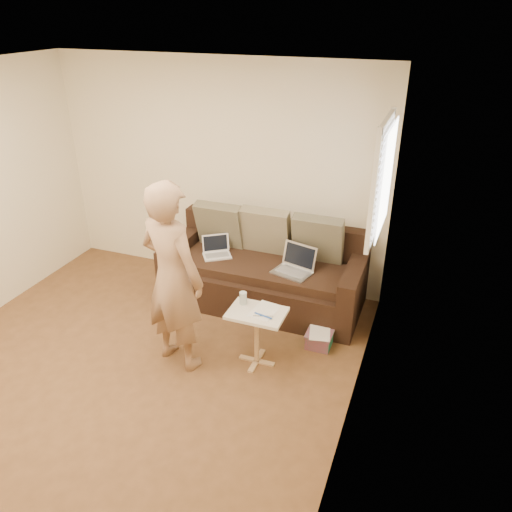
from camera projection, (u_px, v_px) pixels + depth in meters
name	position (u px, v px, depth m)	size (l,w,h in m)	color
floor	(119.00, 384.00, 4.50)	(4.50, 4.50, 0.00)	brown
ceiling	(70.00, 83.00, 3.31)	(4.50, 4.50, 0.00)	white
wall_back	(217.00, 174.00, 5.78)	(4.00, 4.00, 0.00)	beige
wall_right	(351.00, 305.00, 3.27)	(4.50, 4.50, 0.00)	beige
window_blinds	(383.00, 179.00, 4.36)	(0.12, 0.88, 1.08)	white
sofa	(263.00, 269.00, 5.55)	(2.20, 0.95, 0.85)	black
pillow_left	(220.00, 225.00, 5.73)	(0.55, 0.14, 0.55)	brown
pillow_mid	(266.00, 231.00, 5.58)	(0.55, 0.14, 0.55)	#777355
pillow_right	(318.00, 239.00, 5.39)	(0.55, 0.14, 0.55)	brown
laptop_silver	(292.00, 273.00, 5.27)	(0.39, 0.28, 0.26)	#B7BABC
laptop_white	(217.00, 256.00, 5.62)	(0.30, 0.22, 0.22)	white
person	(173.00, 277.00, 4.41)	(0.66, 0.45, 1.81)	#997353
side_table	(257.00, 337.00, 4.65)	(0.52, 0.36, 0.57)	silver
drinking_glass	(243.00, 298.00, 4.62)	(0.07, 0.07, 0.12)	silver
scissors	(263.00, 316.00, 4.45)	(0.18, 0.10, 0.02)	silver
paper_on_table	(264.00, 311.00, 4.53)	(0.21, 0.30, 0.00)	white
striped_box	(319.00, 339.00, 4.97)	(0.26, 0.26, 0.16)	#D31F5D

